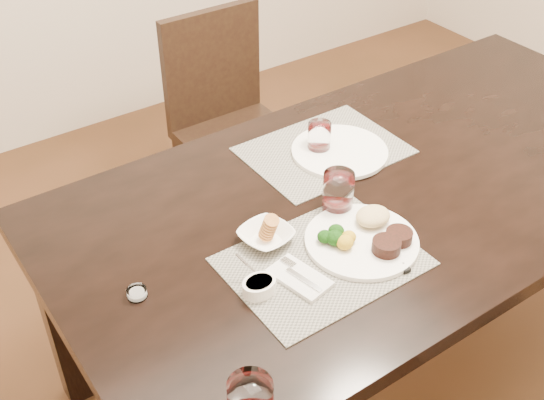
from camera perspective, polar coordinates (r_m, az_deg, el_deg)
ground_plane at (r=2.48m, az=8.46°, el=-12.28°), size 4.50×4.50×0.00m
dining_table at (r=2.02m, az=10.16°, el=0.05°), size 2.00×1.00×0.75m
chair_far at (r=2.73m, az=-3.70°, el=7.14°), size 0.42×0.42×0.90m
placemat_near at (r=1.67m, az=4.24°, el=-5.15°), size 0.46×0.34×0.00m
placemat_far at (r=2.06m, az=4.36°, el=4.16°), size 0.46×0.34×0.00m
dinner_plate at (r=1.72m, az=7.93°, el=-3.05°), size 0.29×0.29×0.05m
napkin_fork at (r=1.61m, az=2.31°, el=-6.49°), size 0.11×0.16×0.01m
steak_knife at (r=1.70m, az=9.74°, el=-4.49°), size 0.03×0.22×0.01m
cracker_bowl at (r=1.71m, az=-0.52°, el=-2.98°), size 0.15×0.15×0.06m
sauce_ramekin at (r=1.57m, az=-1.08°, el=-7.19°), size 0.08×0.12×0.07m
wine_glass_near at (r=1.80m, az=5.54°, el=0.53°), size 0.08×0.08×0.11m
far_plate at (r=2.04m, az=5.68°, el=4.07°), size 0.29×0.29×0.01m
wine_glass_far at (r=2.03m, az=3.96°, el=5.13°), size 0.07×0.07×0.09m
salt_cellar at (r=1.60m, az=-11.23°, el=-7.67°), size 0.05×0.05×0.02m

